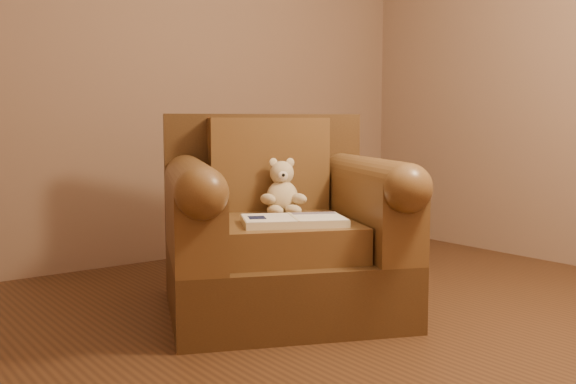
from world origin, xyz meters
TOP-DOWN VIEW (x-y plane):
  - floor at (0.00, 0.00)m, footprint 4.00×4.00m
  - armchair at (-0.14, 0.57)m, footprint 1.42×1.40m
  - teddy_bear at (-0.07, 0.64)m, footprint 0.22×0.25m
  - guidebook at (-0.25, 0.31)m, footprint 0.54×0.46m
  - side_table at (1.00, 1.02)m, footprint 0.36×0.36m

SIDE VIEW (x-z plane):
  - floor at x=0.00m, z-range 0.00..0.00m
  - side_table at x=1.00m, z-range 0.02..0.53m
  - armchair at x=-0.14m, z-range -0.11..0.88m
  - guidebook at x=-0.25m, z-range 0.47..0.51m
  - teddy_bear at x=-0.07m, z-range 0.44..0.73m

